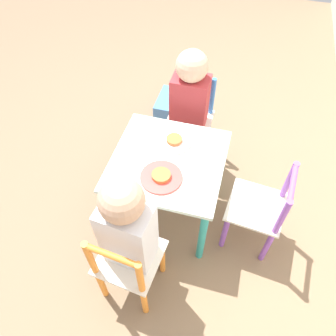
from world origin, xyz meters
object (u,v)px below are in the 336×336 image
Objects in this scene: chair_orange at (128,264)px; child_left at (189,102)px; child_right at (130,229)px; plate_left at (174,141)px; chair_blue at (190,121)px; storage_bin at (176,107)px; plate_right at (161,177)px; chair_purple at (260,210)px; kids_table at (168,169)px.

child_left reaches higher than chair_orange.
plate_left is at bearing -88.72° from child_right.
child_left is (-0.89, 0.05, 0.20)m from chair_orange.
chair_orange is 0.70× the size of child_left.
chair_blue is 1.00× the size of chair_orange.
storage_bin is at bearing -78.78° from child_right.
plate_left is at bearing -90.29° from child_left.
plate_left is 0.63× the size of storage_bin.
chair_purple is at bearing 98.20° from plate_right.
child_right is 0.30m from plate_right.
chair_blue is 0.70m from chair_purple.
storage_bin is at bearing -170.30° from plate_right.
child_left is 0.30m from plate_left.
plate_right is at bearing -91.88° from chair_orange.
child_left reaches higher than plate_left.
kids_table is 0.69× the size of child_right.
kids_table is 0.49m from chair_orange.
chair_blue is 2.75× the size of plate_right.
chair_purple is at bearing -43.93° from child_left.
child_right is 2.83× the size of storage_bin.
plate_left is 0.90× the size of plate_right.
child_left is at bearing 178.96° from plate_left.
plate_right is at bearing 0.00° from kids_table.
kids_table is 1.00× the size of chair_orange.
kids_table is 0.14m from plate_left.
plate_left reaches higher than storage_bin.
child_right is (0.41, -0.04, 0.10)m from kids_table.
child_left is at bearing 179.25° from kids_table.
chair_purple is 0.51m from plate_right.
chair_orange is at bearing -5.88° from kids_table.
chair_purple is (0.05, 0.47, -0.11)m from kids_table.
kids_table is 0.49m from chair_purple.
kids_table is at bearing -0.00° from plate_left.
chair_blue is 0.40m from plate_left.
chair_blue is at bearing 179.25° from kids_table.
child_right is (0.83, -0.05, 0.01)m from child_left.
chair_orange is 0.41m from plate_right.
kids_table is 1.94× the size of storage_bin.
kids_table is 1.00× the size of chair_blue.
plate_left reaches higher than kids_table.
child_left is at bearing 23.10° from storage_bin.
child_right is at bearing -48.92° from chair_purple.
plate_left is at bearing -103.30° from chair_purple.
chair_orange is 0.91m from child_left.
chair_blue is at bearing 179.40° from plate_right.
plate_right is (0.23, -0.00, -0.00)m from plate_left.
chair_orange is at bearing -92.56° from chair_blue.
kids_table is 1.00× the size of chair_purple.
chair_orange is (0.47, -0.05, -0.11)m from kids_table.
chair_blue is 0.40m from storage_bin.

